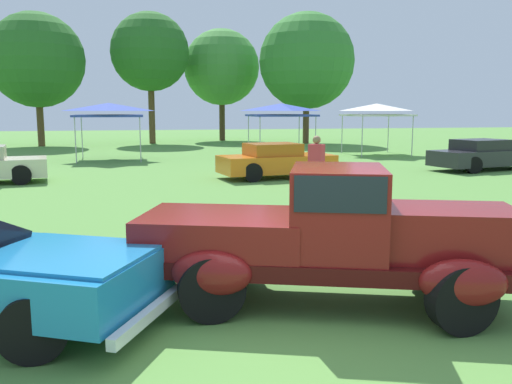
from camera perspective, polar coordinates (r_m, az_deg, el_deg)
name	(u,v)px	position (r m, az deg, el deg)	size (l,w,h in m)	color
ground_plane	(306,325)	(6.18, 5.35, -13.88)	(120.00, 120.00, 0.00)	#568C3D
feature_pickup_truck	(330,235)	(6.58, 7.90, -4.57)	(4.76, 2.91, 1.70)	#400B0B
show_car_orange	(276,161)	(18.84, 2.16, 3.32)	(4.22, 2.30, 1.22)	orange
show_car_charcoal	(483,155)	(23.19, 23.01, 3.65)	(4.66, 2.61, 1.22)	#28282D
spectator_by_row	(316,164)	(14.59, 6.44, 2.93)	(0.45, 0.46, 1.69)	#9E998E
canopy_tent_left_field	(109,109)	(26.57, -15.42, 8.53)	(3.15, 3.15, 2.71)	#B7B7BC
canopy_tent_center_field	(281,109)	(27.59, 2.67, 8.83)	(3.13, 3.13, 2.71)	#B7B7BC
canopy_tent_right_field	(377,109)	(29.38, 12.75, 8.62)	(3.08, 3.08, 2.71)	#B7B7BC
treeline_mid_left	(37,60)	(38.33, -22.32, 12.86)	(6.10, 6.10, 8.62)	brown
treeline_center	(150,52)	(39.32, -11.22, 14.41)	(5.46, 5.46, 9.12)	brown
treeline_mid_right	(222,67)	(42.29, -3.68, 13.10)	(5.78, 5.78, 8.51)	#47331E
treeline_far_right	(307,61)	(38.84, 5.43, 13.71)	(6.70, 6.70, 9.13)	brown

